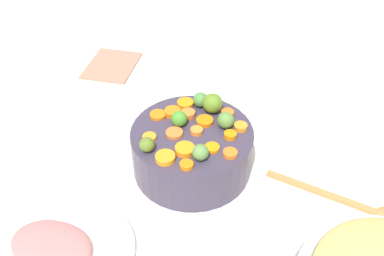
# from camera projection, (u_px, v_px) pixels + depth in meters

# --- Properties ---
(tabletop) EXTENTS (2.40, 2.40, 0.02)m
(tabletop) POSITION_uv_depth(u_px,v_px,m) (178.00, 155.00, 0.95)
(tabletop) COLOR white
(tabletop) RESTS_ON ground
(serving_bowl_carrots) EXTENTS (0.25, 0.25, 0.10)m
(serving_bowl_carrots) POSITION_uv_depth(u_px,v_px,m) (192.00, 150.00, 0.88)
(serving_bowl_carrots) COLOR #393247
(serving_bowl_carrots) RESTS_ON tabletop
(carrot_slice_0) EXTENTS (0.04, 0.04, 0.01)m
(carrot_slice_0) POSITION_uv_depth(u_px,v_px,m) (228.00, 113.00, 0.88)
(carrot_slice_0) COLOR orange
(carrot_slice_0) RESTS_ON serving_bowl_carrots
(carrot_slice_1) EXTENTS (0.03, 0.03, 0.01)m
(carrot_slice_1) POSITION_uv_depth(u_px,v_px,m) (230.00, 153.00, 0.79)
(carrot_slice_1) COLOR orange
(carrot_slice_1) RESTS_ON serving_bowl_carrots
(carrot_slice_2) EXTENTS (0.04, 0.04, 0.01)m
(carrot_slice_2) POSITION_uv_depth(u_px,v_px,m) (212.00, 148.00, 0.81)
(carrot_slice_2) COLOR orange
(carrot_slice_2) RESTS_ON serving_bowl_carrots
(carrot_slice_3) EXTENTS (0.03, 0.03, 0.01)m
(carrot_slice_3) POSITION_uv_depth(u_px,v_px,m) (230.00, 135.00, 0.83)
(carrot_slice_3) COLOR orange
(carrot_slice_3) RESTS_ON serving_bowl_carrots
(carrot_slice_4) EXTENTS (0.04, 0.04, 0.01)m
(carrot_slice_4) POSITION_uv_depth(u_px,v_px,m) (185.00, 104.00, 0.91)
(carrot_slice_4) COLOR orange
(carrot_slice_4) RESTS_ON serving_bowl_carrots
(carrot_slice_5) EXTENTS (0.05, 0.05, 0.01)m
(carrot_slice_5) POSITION_uv_depth(u_px,v_px,m) (173.00, 112.00, 0.89)
(carrot_slice_5) COLOR orange
(carrot_slice_5) RESTS_ON serving_bowl_carrots
(carrot_slice_6) EXTENTS (0.03, 0.03, 0.01)m
(carrot_slice_6) POSITION_uv_depth(u_px,v_px,m) (197.00, 131.00, 0.84)
(carrot_slice_6) COLOR orange
(carrot_slice_6) RESTS_ON serving_bowl_carrots
(carrot_slice_7) EXTENTS (0.05, 0.05, 0.01)m
(carrot_slice_7) POSITION_uv_depth(u_px,v_px,m) (185.00, 149.00, 0.80)
(carrot_slice_7) COLOR orange
(carrot_slice_7) RESTS_ON serving_bowl_carrots
(carrot_slice_8) EXTENTS (0.04, 0.04, 0.01)m
(carrot_slice_8) POSITION_uv_depth(u_px,v_px,m) (188.00, 114.00, 0.88)
(carrot_slice_8) COLOR orange
(carrot_slice_8) RESTS_ON serving_bowl_carrots
(carrot_slice_9) EXTENTS (0.03, 0.03, 0.01)m
(carrot_slice_9) POSITION_uv_depth(u_px,v_px,m) (187.00, 165.00, 0.77)
(carrot_slice_9) COLOR orange
(carrot_slice_9) RESTS_ON serving_bowl_carrots
(carrot_slice_10) EXTENTS (0.05, 0.05, 0.01)m
(carrot_slice_10) POSITION_uv_depth(u_px,v_px,m) (205.00, 121.00, 0.87)
(carrot_slice_10) COLOR orange
(carrot_slice_10) RESTS_ON serving_bowl_carrots
(carrot_slice_11) EXTENTS (0.05, 0.05, 0.01)m
(carrot_slice_11) POSITION_uv_depth(u_px,v_px,m) (165.00, 158.00, 0.78)
(carrot_slice_11) COLOR orange
(carrot_slice_11) RESTS_ON serving_bowl_carrots
(carrot_slice_12) EXTENTS (0.05, 0.05, 0.01)m
(carrot_slice_12) POSITION_uv_depth(u_px,v_px,m) (174.00, 133.00, 0.84)
(carrot_slice_12) COLOR orange
(carrot_slice_12) RESTS_ON serving_bowl_carrots
(carrot_slice_13) EXTENTS (0.03, 0.03, 0.01)m
(carrot_slice_13) POSITION_uv_depth(u_px,v_px,m) (241.00, 127.00, 0.85)
(carrot_slice_13) COLOR orange
(carrot_slice_13) RESTS_ON serving_bowl_carrots
(carrot_slice_14) EXTENTS (0.03, 0.03, 0.01)m
(carrot_slice_14) POSITION_uv_depth(u_px,v_px,m) (149.00, 137.00, 0.83)
(carrot_slice_14) COLOR orange
(carrot_slice_14) RESTS_ON serving_bowl_carrots
(carrot_slice_15) EXTENTS (0.04, 0.04, 0.01)m
(carrot_slice_15) POSITION_uv_depth(u_px,v_px,m) (158.00, 115.00, 0.88)
(carrot_slice_15) COLOR orange
(carrot_slice_15) RESTS_ON serving_bowl_carrots
(brussels_sprout_0) EXTENTS (0.03, 0.03, 0.03)m
(brussels_sprout_0) POSITION_uv_depth(u_px,v_px,m) (200.00, 152.00, 0.78)
(brussels_sprout_0) COLOR #588341
(brussels_sprout_0) RESTS_ON serving_bowl_carrots
(brussels_sprout_1) EXTENTS (0.03, 0.03, 0.03)m
(brussels_sprout_1) POSITION_uv_depth(u_px,v_px,m) (147.00, 145.00, 0.80)
(brussels_sprout_1) COLOR #566E25
(brussels_sprout_1) RESTS_ON serving_bowl_carrots
(brussels_sprout_2) EXTENTS (0.03, 0.03, 0.03)m
(brussels_sprout_2) POSITION_uv_depth(u_px,v_px,m) (201.00, 100.00, 0.90)
(brussels_sprout_2) COLOR #497D3D
(brussels_sprout_2) RESTS_ON serving_bowl_carrots
(brussels_sprout_3) EXTENTS (0.04, 0.04, 0.04)m
(brussels_sprout_3) POSITION_uv_depth(u_px,v_px,m) (213.00, 103.00, 0.88)
(brussels_sprout_3) COLOR #577B24
(brussels_sprout_3) RESTS_ON serving_bowl_carrots
(brussels_sprout_4) EXTENTS (0.03, 0.03, 0.03)m
(brussels_sprout_4) POSITION_uv_depth(u_px,v_px,m) (226.00, 120.00, 0.85)
(brussels_sprout_4) COLOR #548039
(brussels_sprout_4) RESTS_ON serving_bowl_carrots
(brussels_sprout_5) EXTENTS (0.03, 0.03, 0.03)m
(brussels_sprout_5) POSITION_uv_depth(u_px,v_px,m) (179.00, 119.00, 0.85)
(brussels_sprout_5) COLOR #42892C
(brussels_sprout_5) RESTS_ON serving_bowl_carrots
(wooden_spoon) EXTENTS (0.10, 0.28, 0.01)m
(wooden_spoon) POSITION_uv_depth(u_px,v_px,m) (364.00, 208.00, 0.82)
(wooden_spoon) COLOR #B67A44
(wooden_spoon) RESTS_ON tabletop
(ham_plate) EXTENTS (0.23, 0.23, 0.01)m
(ham_plate) POSITION_uv_depth(u_px,v_px,m) (68.00, 253.00, 0.74)
(ham_plate) COLOR white
(ham_plate) RESTS_ON tabletop
(ham_slice_main) EXTENTS (0.15, 0.17, 0.02)m
(ham_slice_main) POSITION_uv_depth(u_px,v_px,m) (51.00, 245.00, 0.73)
(ham_slice_main) COLOR #CF6F71
(ham_slice_main) RESTS_ON ham_plate
(dish_towel) EXTENTS (0.21, 0.20, 0.01)m
(dish_towel) POSITION_uv_depth(u_px,v_px,m) (112.00, 65.00, 1.22)
(dish_towel) COLOR #AF7360
(dish_towel) RESTS_ON tabletop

